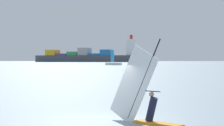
% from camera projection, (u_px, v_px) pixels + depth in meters
% --- Properties ---
extents(ground_plane, '(4000.00, 4000.00, 0.00)m').
position_uv_depth(ground_plane, '(102.00, 120.00, 17.64)').
color(ground_plane, gray).
extents(windsurfer, '(2.82, 3.09, 3.82)m').
position_uv_depth(windsurfer, '(145.00, 101.00, 16.57)').
color(windsurfer, orange).
rests_on(windsurfer, ground_plane).
extents(cargo_ship, '(152.46, 66.96, 36.92)m').
position_uv_depth(cargo_ship, '(92.00, 56.00, 535.68)').
color(cargo_ship, '#3F444C').
rests_on(cargo_ship, ground_plane).
extents(small_sailboat, '(8.46, 9.09, 9.06)m').
position_uv_depth(small_sailboat, '(113.00, 64.00, 205.34)').
color(small_sailboat, white).
rests_on(small_sailboat, ground_plane).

